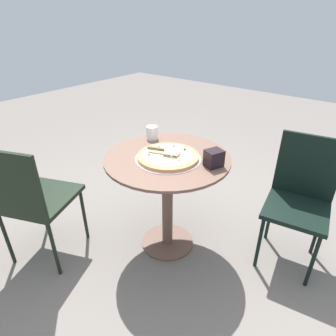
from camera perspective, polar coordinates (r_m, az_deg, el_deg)
ground_plane at (r=2.25m, az=-0.11°, el=-14.64°), size 10.00×10.00×0.00m
patio_table at (r=1.92m, az=-0.13°, el=-2.76°), size 0.81×0.81×0.73m
pizza_on_tray at (r=1.80m, az=0.01°, el=2.30°), size 0.42×0.42×0.05m
pizza_server at (r=1.79m, az=-0.95°, el=3.57°), size 0.21×0.12×0.02m
drinking_cup at (r=2.08m, az=-3.20°, el=7.08°), size 0.08×0.08×0.10m
napkin_dispenser at (r=1.71m, az=9.15°, el=1.94°), size 0.12×0.12×0.10m
patio_chair_near at (r=2.01m, az=-25.94°, el=-5.08°), size 0.56×0.56×0.90m
patio_chair_far at (r=2.05m, az=24.97°, el=-4.76°), size 0.44×0.44×0.88m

